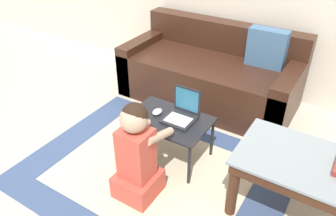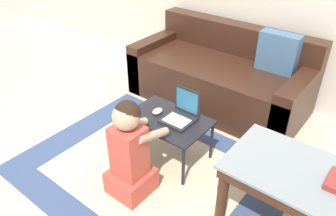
# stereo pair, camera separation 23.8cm
# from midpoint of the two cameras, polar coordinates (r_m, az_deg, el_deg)

# --- Properties ---
(ground_plane) EXTENTS (16.00, 16.00, 0.00)m
(ground_plane) POSITION_cam_midpoint_polar(r_m,az_deg,el_deg) (2.68, -6.37, -10.35)
(ground_plane) COLOR beige
(area_rug) EXTENTS (1.98, 1.52, 0.01)m
(area_rug) POSITION_cam_midpoint_polar(r_m,az_deg,el_deg) (2.63, -5.26, -11.09)
(area_rug) COLOR #3D517A
(area_rug) RESTS_ON ground_plane
(couch) EXTENTS (1.75, 0.84, 0.82)m
(couch) POSITION_cam_midpoint_polar(r_m,az_deg,el_deg) (3.41, 5.56, 5.77)
(couch) COLOR #381E14
(couch) RESTS_ON ground_plane
(coffee_table) EXTENTS (1.03, 0.55, 0.48)m
(coffee_table) POSITION_cam_midpoint_polar(r_m,az_deg,el_deg) (2.18, 22.30, -10.96)
(coffee_table) COLOR gray
(coffee_table) RESTS_ON ground_plane
(laptop_desk) EXTENTS (0.64, 0.43, 0.38)m
(laptop_desk) POSITION_cam_midpoint_polar(r_m,az_deg,el_deg) (2.56, -2.54, -2.67)
(laptop_desk) COLOR black
(laptop_desk) RESTS_ON ground_plane
(laptop) EXTENTS (0.23, 0.23, 0.24)m
(laptop) POSITION_cam_midpoint_polar(r_m,az_deg,el_deg) (2.52, -0.36, -1.24)
(laptop) COLOR #232328
(laptop) RESTS_ON laptop_desk
(computer_mouse) EXTENTS (0.07, 0.10, 0.04)m
(computer_mouse) POSITION_cam_midpoint_polar(r_m,az_deg,el_deg) (2.60, -4.50, -0.73)
(computer_mouse) COLOR silver
(computer_mouse) RESTS_ON laptop_desk
(person_seated) EXTENTS (0.28, 0.43, 0.76)m
(person_seated) POSITION_cam_midpoint_polar(r_m,az_deg,el_deg) (2.25, -8.49, -8.20)
(person_seated) COLOR #CC4C3D
(person_seated) RESTS_ON ground_plane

